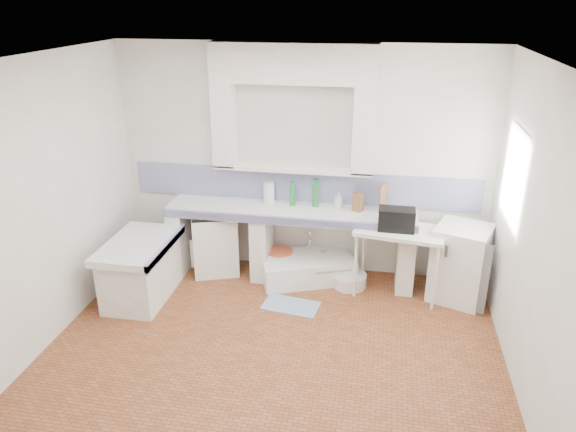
% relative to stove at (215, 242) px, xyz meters
% --- Properties ---
extents(floor, '(4.50, 4.50, 0.00)m').
position_rel_stove_xyz_m(floor, '(1.06, -1.68, -0.39)').
color(floor, brown).
rests_on(floor, ground).
extents(ceiling, '(4.50, 4.50, 0.00)m').
position_rel_stove_xyz_m(ceiling, '(1.06, -1.68, 2.41)').
color(ceiling, white).
rests_on(ceiling, ground).
extents(wall_back, '(4.50, 0.00, 4.50)m').
position_rel_stove_xyz_m(wall_back, '(1.06, 0.32, 1.01)').
color(wall_back, white).
rests_on(wall_back, ground).
extents(wall_front, '(4.50, 0.00, 4.50)m').
position_rel_stove_xyz_m(wall_front, '(1.06, -3.68, 1.01)').
color(wall_front, white).
rests_on(wall_front, ground).
extents(wall_left, '(0.00, 4.50, 4.50)m').
position_rel_stove_xyz_m(wall_left, '(-1.19, -1.68, 1.01)').
color(wall_left, white).
rests_on(wall_left, ground).
extents(wall_right, '(0.00, 4.50, 4.50)m').
position_rel_stove_xyz_m(wall_right, '(3.31, -1.68, 1.01)').
color(wall_right, white).
rests_on(wall_right, ground).
extents(alcove_mass, '(1.90, 0.25, 0.45)m').
position_rel_stove_xyz_m(alcove_mass, '(0.96, 0.19, 2.19)').
color(alcove_mass, white).
rests_on(alcove_mass, ground).
extents(window_frame, '(0.35, 0.86, 1.06)m').
position_rel_stove_xyz_m(window_frame, '(3.48, -0.48, 1.21)').
color(window_frame, '#372211').
rests_on(window_frame, ground).
extents(lace_valance, '(0.01, 0.84, 0.24)m').
position_rel_stove_xyz_m(lace_valance, '(3.34, -0.48, 1.59)').
color(lace_valance, white).
rests_on(lace_valance, ground).
extents(counter_slab, '(3.00, 0.60, 0.08)m').
position_rel_stove_xyz_m(counter_slab, '(0.96, 0.02, 0.47)').
color(counter_slab, white).
rests_on(counter_slab, ground).
extents(counter_lip, '(3.00, 0.04, 0.10)m').
position_rel_stove_xyz_m(counter_lip, '(0.96, -0.26, 0.47)').
color(counter_lip, navy).
rests_on(counter_lip, ground).
extents(counter_pier_left, '(0.20, 0.55, 0.82)m').
position_rel_stove_xyz_m(counter_pier_left, '(-0.44, 0.02, 0.02)').
color(counter_pier_left, white).
rests_on(counter_pier_left, ground).
extents(counter_pier_mid, '(0.20, 0.55, 0.82)m').
position_rel_stove_xyz_m(counter_pier_mid, '(0.61, 0.02, 0.02)').
color(counter_pier_mid, white).
rests_on(counter_pier_mid, ground).
extents(counter_pier_right, '(0.20, 0.55, 0.82)m').
position_rel_stove_xyz_m(counter_pier_right, '(2.36, 0.02, 0.02)').
color(counter_pier_right, white).
rests_on(counter_pier_right, ground).
extents(peninsula_top, '(0.70, 1.10, 0.08)m').
position_rel_stove_xyz_m(peninsula_top, '(-0.64, -0.78, 0.27)').
color(peninsula_top, white).
rests_on(peninsula_top, ground).
extents(peninsula_base, '(0.60, 1.00, 0.62)m').
position_rel_stove_xyz_m(peninsula_base, '(-0.64, -0.78, -0.08)').
color(peninsula_base, white).
rests_on(peninsula_base, ground).
extents(peninsula_lip, '(0.04, 1.10, 0.10)m').
position_rel_stove_xyz_m(peninsula_lip, '(-0.31, -0.78, 0.27)').
color(peninsula_lip, navy).
rests_on(peninsula_lip, ground).
extents(backsplash, '(4.27, 0.03, 0.40)m').
position_rel_stove_xyz_m(backsplash, '(1.06, 0.30, 0.71)').
color(backsplash, navy).
rests_on(backsplash, ground).
extents(stove, '(0.70, 0.69, 0.78)m').
position_rel_stove_xyz_m(stove, '(0.00, 0.00, 0.00)').
color(stove, white).
rests_on(stove, ground).
extents(sink, '(1.26, 0.97, 0.27)m').
position_rel_stove_xyz_m(sink, '(1.18, -0.02, -0.25)').
color(sink, white).
rests_on(sink, ground).
extents(side_table, '(1.06, 0.70, 0.04)m').
position_rel_stove_xyz_m(side_table, '(2.26, -0.19, 0.02)').
color(side_table, white).
rests_on(side_table, ground).
extents(fridge, '(0.74, 0.74, 0.89)m').
position_rel_stove_xyz_m(fridge, '(2.96, -0.16, 0.06)').
color(fridge, white).
rests_on(fridge, ground).
extents(bucket_red, '(0.38, 0.38, 0.32)m').
position_rel_stove_xyz_m(bucket_red, '(0.82, 0.06, -0.23)').
color(bucket_red, '#D45B34').
rests_on(bucket_red, ground).
extents(bucket_orange, '(0.39, 0.39, 0.29)m').
position_rel_stove_xyz_m(bucket_orange, '(1.20, -0.11, -0.25)').
color(bucket_orange, orange).
rests_on(bucket_orange, ground).
extents(bucket_blue, '(0.39, 0.39, 0.28)m').
position_rel_stove_xyz_m(bucket_blue, '(1.42, -0.04, -0.25)').
color(bucket_blue, '#1938B6').
rests_on(bucket_blue, ground).
extents(basin_white, '(0.45, 0.45, 0.16)m').
position_rel_stove_xyz_m(basin_white, '(1.71, -0.12, -0.31)').
color(basin_white, white).
rests_on(basin_white, ground).
extents(water_bottle_a, '(0.08, 0.08, 0.28)m').
position_rel_stove_xyz_m(water_bottle_a, '(1.02, 0.17, -0.25)').
color(water_bottle_a, silver).
rests_on(water_bottle_a, ground).
extents(water_bottle_b, '(0.10, 0.10, 0.30)m').
position_rel_stove_xyz_m(water_bottle_b, '(1.35, 0.17, -0.24)').
color(water_bottle_b, silver).
rests_on(water_bottle_b, ground).
extents(black_bag, '(0.41, 0.24, 0.25)m').
position_rel_stove_xyz_m(black_bag, '(2.21, -0.21, 0.56)').
color(black_bag, black).
rests_on(black_bag, side_table).
extents(green_bottle_a, '(0.09, 0.09, 0.30)m').
position_rel_stove_xyz_m(green_bottle_a, '(0.96, 0.15, 0.66)').
color(green_bottle_a, '#207736').
rests_on(green_bottle_a, counter_slab).
extents(green_bottle_b, '(0.08, 0.08, 0.34)m').
position_rel_stove_xyz_m(green_bottle_b, '(1.24, 0.17, 0.68)').
color(green_bottle_b, '#207736').
rests_on(green_bottle_b, counter_slab).
extents(knife_block, '(0.14, 0.13, 0.22)m').
position_rel_stove_xyz_m(knife_block, '(1.76, 0.10, 0.62)').
color(knife_block, brown).
rests_on(knife_block, counter_slab).
extents(cutting_board, '(0.10, 0.23, 0.32)m').
position_rel_stove_xyz_m(cutting_board, '(2.05, 0.17, 0.67)').
color(cutting_board, brown).
rests_on(cutting_board, counter_slab).
extents(paper_towel, '(0.16, 0.16, 0.27)m').
position_rel_stove_xyz_m(paper_towel, '(0.67, 0.17, 0.64)').
color(paper_towel, white).
rests_on(paper_towel, counter_slab).
extents(soap_bottle, '(0.10, 0.11, 0.19)m').
position_rel_stove_xyz_m(soap_bottle, '(1.52, 0.17, 0.61)').
color(soap_bottle, white).
rests_on(soap_bottle, counter_slab).
extents(rug, '(0.67, 0.45, 0.01)m').
position_rel_stove_xyz_m(rug, '(1.09, -0.70, -0.38)').
color(rug, '#43639B').
rests_on(rug, ground).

